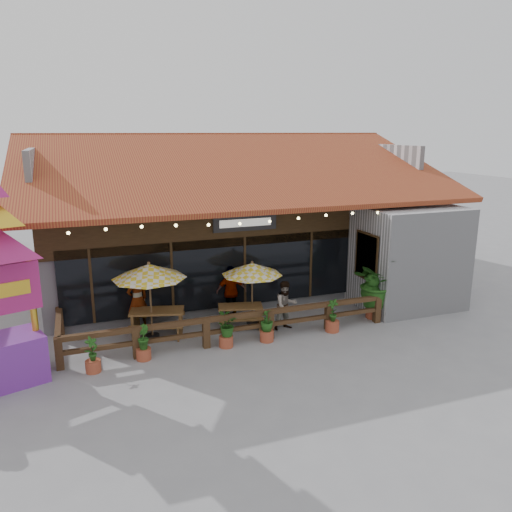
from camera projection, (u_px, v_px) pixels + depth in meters
name	position (u px, v px, depth m)	size (l,w,h in m)	color
ground	(279.00, 330.00, 15.89)	(100.00, 100.00, 0.00)	gray
restaurant_building	(226.00, 225.00, 21.46)	(15.50, 14.73, 6.09)	#BCBCC2
patio_railing	(212.00, 324.00, 14.75)	(10.00, 2.60, 0.92)	#4A311A
umbrella_left	(149.00, 272.00, 14.87)	(2.67, 2.67, 2.39)	brown
umbrella_right	(252.00, 269.00, 16.01)	(2.51, 2.51, 2.12)	brown
picnic_table_left	(157.00, 318.00, 15.45)	(1.94, 1.78, 0.79)	brown
picnic_table_right	(240.00, 312.00, 16.14)	(1.67, 1.53, 0.68)	brown
tropical_plant	(376.00, 283.00, 16.65)	(1.96, 1.86, 2.11)	#974129
diner_a	(137.00, 300.00, 15.77)	(0.71, 0.47, 1.95)	#372411
diner_b	(286.00, 305.00, 15.78)	(0.77, 0.60, 1.59)	#372411
diner_c	(231.00, 291.00, 16.90)	(1.03, 0.43, 1.76)	#372411
planter_a	(92.00, 357.00, 13.02)	(0.42, 0.40, 0.98)	#974129
planter_b	(143.00, 344.00, 13.73)	(0.41, 0.41, 1.00)	#974129
planter_c	(226.00, 328.00, 14.52)	(0.80, 0.78, 1.01)	#974129
planter_d	(267.00, 326.00, 14.93)	(0.54, 0.54, 1.02)	#974129
planter_e	(333.00, 318.00, 15.68)	(0.44, 0.44, 1.07)	#974129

